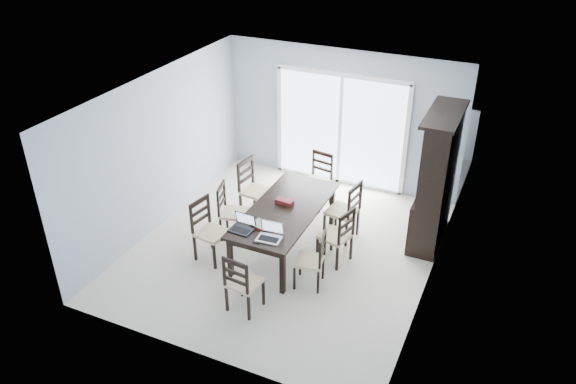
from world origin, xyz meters
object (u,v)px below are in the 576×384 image
at_px(chair_end_near, 240,279).
at_px(laptop_silver, 269,236).
at_px(chair_left_near, 206,223).
at_px(cell_phone, 256,242).
at_px(chair_left_far, 252,183).
at_px(game_box, 285,202).
at_px(dining_table, 285,213).
at_px(hot_tub, 330,130).
at_px(chair_right_far, 348,205).
at_px(chair_right_mid, 340,231).
at_px(china_hutch, 436,181).
at_px(laptop_dark, 241,227).
at_px(chair_end_far, 319,173).
at_px(chair_left_mid, 228,206).
at_px(chair_right_near, 315,255).

relative_size(chair_end_near, laptop_silver, 2.95).
distance_m(chair_left_near, cell_phone, 1.09).
distance_m(chair_left_near, chair_left_far, 1.39).
bearing_deg(game_box, dining_table, -63.17).
xyz_separation_m(dining_table, hot_tub, (-0.61, 3.60, -0.15)).
bearing_deg(chair_right_far, game_box, 131.15).
height_order(chair_left_far, laptop_silver, chair_left_far).
distance_m(dining_table, chair_right_mid, 0.91).
relative_size(dining_table, chair_right_mid, 2.02).
xyz_separation_m(laptop_silver, hot_tub, (-0.76, 4.46, -0.29)).
xyz_separation_m(dining_table, china_hutch, (2.02, 1.25, 0.40)).
relative_size(china_hutch, chair_end_near, 2.07).
bearing_deg(laptop_dark, chair_right_far, 57.02).
height_order(china_hutch, chair_end_far, china_hutch).
bearing_deg(chair_right_far, laptop_silver, 165.71).
bearing_deg(chair_left_mid, chair_right_mid, 76.86).
height_order(chair_left_mid, chair_right_mid, chair_right_mid).
distance_m(chair_left_near, laptop_silver, 1.18).
bearing_deg(china_hutch, chair_left_near, -147.60).
bearing_deg(chair_right_far, china_hutch, -56.80).
bearing_deg(chair_right_far, chair_end_far, 51.97).
bearing_deg(chair_left_near, chair_end_near, 59.43).
height_order(dining_table, chair_left_mid, chair_left_mid).
bearing_deg(chair_left_far, china_hutch, 108.02).
distance_m(laptop_silver, game_box, 1.01).
bearing_deg(chair_left_near, chair_left_far, -172.44).
distance_m(game_box, hot_tub, 3.52).
height_order(chair_left_near, cell_phone, chair_left_near).
height_order(game_box, hot_tub, hot_tub).
height_order(chair_end_near, cell_phone, chair_end_near).
relative_size(dining_table, chair_left_mid, 2.03).
xyz_separation_m(chair_end_far, laptop_silver, (0.19, -2.43, 0.21)).
xyz_separation_m(chair_right_mid, hot_tub, (-1.52, 3.59, -0.06)).
bearing_deg(chair_end_near, chair_right_near, 59.62).
relative_size(cell_phone, hot_tub, 0.05).
relative_size(chair_right_near, chair_right_mid, 0.93).
relative_size(chair_left_near, chair_end_near, 1.08).
xyz_separation_m(chair_left_near, game_box, (0.94, 0.81, 0.18)).
xyz_separation_m(chair_left_mid, chair_right_near, (1.76, -0.62, -0.03)).
xyz_separation_m(chair_right_far, game_box, (-0.86, -0.55, 0.16)).
bearing_deg(chair_end_far, chair_right_far, 143.47).
bearing_deg(chair_end_far, laptop_silver, 104.60).
height_order(chair_end_near, game_box, chair_end_near).
relative_size(chair_left_far, chair_right_mid, 1.10).
height_order(chair_right_mid, chair_end_far, chair_end_far).
xyz_separation_m(china_hutch, chair_end_near, (-1.95, -2.84, -0.51)).
distance_m(chair_left_mid, cell_phone, 1.41).
height_order(chair_end_far, cell_phone, chair_end_far).
distance_m(chair_left_near, chair_right_near, 1.78).
distance_m(chair_end_far, cell_phone, 2.58).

